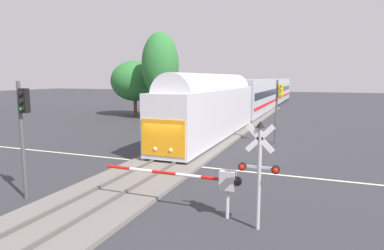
{
  "coord_description": "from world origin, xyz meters",
  "views": [
    {
      "loc": [
        8.35,
        -17.7,
        5.15
      ],
      "look_at": [
        0.47,
        2.88,
        2.0
      ],
      "focal_mm": 31.06,
      "sensor_mm": 36.0,
      "label": 1
    }
  ],
  "objects_px": {
    "crossing_gate_near": "(211,180)",
    "crossing_signal_mast": "(259,164)",
    "traffic_signal_far_side": "(278,101)",
    "commuter_train": "(258,94)",
    "oak_behind_train": "(160,65)",
    "traffic_signal_median": "(23,121)",
    "pine_left_background": "(135,81)"
  },
  "relations": [
    {
      "from": "crossing_gate_near",
      "to": "crossing_signal_mast",
      "type": "bearing_deg",
      "value": -16.46
    },
    {
      "from": "crossing_gate_near",
      "to": "traffic_signal_far_side",
      "type": "bearing_deg",
      "value": 87.54
    },
    {
      "from": "crossing_gate_near",
      "to": "crossing_signal_mast",
      "type": "xyz_separation_m",
      "value": [
        1.83,
        -0.54,
        0.9
      ]
    },
    {
      "from": "commuter_train",
      "to": "oak_behind_train",
      "type": "height_order",
      "value": "oak_behind_train"
    },
    {
      "from": "crossing_signal_mast",
      "to": "traffic_signal_median",
      "type": "xyz_separation_m",
      "value": [
        -9.64,
        -0.64,
        1.07
      ]
    },
    {
      "from": "commuter_train",
      "to": "crossing_gate_near",
      "type": "xyz_separation_m",
      "value": [
        4.77,
        -37.21,
        -1.34
      ]
    },
    {
      "from": "crossing_gate_near",
      "to": "oak_behind_train",
      "type": "height_order",
      "value": "oak_behind_train"
    },
    {
      "from": "crossing_gate_near",
      "to": "pine_left_background",
      "type": "height_order",
      "value": "pine_left_background"
    },
    {
      "from": "traffic_signal_median",
      "to": "pine_left_background",
      "type": "height_order",
      "value": "pine_left_background"
    },
    {
      "from": "traffic_signal_median",
      "to": "pine_left_background",
      "type": "bearing_deg",
      "value": 112.34
    },
    {
      "from": "crossing_gate_near",
      "to": "oak_behind_train",
      "type": "relative_size",
      "value": 0.54
    },
    {
      "from": "traffic_signal_far_side",
      "to": "traffic_signal_median",
      "type": "relative_size",
      "value": 0.99
    },
    {
      "from": "crossing_signal_mast",
      "to": "pine_left_background",
      "type": "distance_m",
      "value": 36.05
    },
    {
      "from": "crossing_signal_mast",
      "to": "traffic_signal_median",
      "type": "bearing_deg",
      "value": -176.22
    },
    {
      "from": "traffic_signal_far_side",
      "to": "crossing_signal_mast",
      "type": "bearing_deg",
      "value": -85.68
    },
    {
      "from": "traffic_signal_far_side",
      "to": "pine_left_background",
      "type": "height_order",
      "value": "pine_left_background"
    },
    {
      "from": "traffic_signal_median",
      "to": "oak_behind_train",
      "type": "bearing_deg",
      "value": 104.37
    },
    {
      "from": "crossing_signal_mast",
      "to": "traffic_signal_median",
      "type": "relative_size",
      "value": 0.75
    },
    {
      "from": "crossing_signal_mast",
      "to": "pine_left_background",
      "type": "relative_size",
      "value": 0.51
    },
    {
      "from": "pine_left_background",
      "to": "oak_behind_train",
      "type": "height_order",
      "value": "oak_behind_train"
    },
    {
      "from": "oak_behind_train",
      "to": "crossing_gate_near",
      "type": "bearing_deg",
      "value": -60.05
    },
    {
      "from": "commuter_train",
      "to": "pine_left_background",
      "type": "relative_size",
      "value": 9.08
    },
    {
      "from": "traffic_signal_median",
      "to": "traffic_signal_far_side",
      "type": "bearing_deg",
      "value": 62.45
    },
    {
      "from": "crossing_gate_near",
      "to": "traffic_signal_median",
      "type": "xyz_separation_m",
      "value": [
        -7.82,
        -1.18,
        1.98
      ]
    },
    {
      "from": "commuter_train",
      "to": "pine_left_background",
      "type": "xyz_separation_m",
      "value": [
        -15.1,
        -9.06,
        1.97
      ]
    },
    {
      "from": "crossing_signal_mast",
      "to": "oak_behind_train",
      "type": "bearing_deg",
      "value": 122.41
    },
    {
      "from": "traffic_signal_far_side",
      "to": "oak_behind_train",
      "type": "xyz_separation_m",
      "value": [
        -15.26,
        10.31,
        3.31
      ]
    },
    {
      "from": "crossing_signal_mast",
      "to": "traffic_signal_far_side",
      "type": "height_order",
      "value": "traffic_signal_far_side"
    },
    {
      "from": "traffic_signal_median",
      "to": "pine_left_background",
      "type": "relative_size",
      "value": 0.68
    },
    {
      "from": "traffic_signal_far_side",
      "to": "oak_behind_train",
      "type": "height_order",
      "value": "oak_behind_train"
    },
    {
      "from": "crossing_gate_near",
      "to": "traffic_signal_far_side",
      "type": "relative_size",
      "value": 1.15
    },
    {
      "from": "commuter_train",
      "to": "traffic_signal_far_side",
      "type": "height_order",
      "value": "commuter_train"
    }
  ]
}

